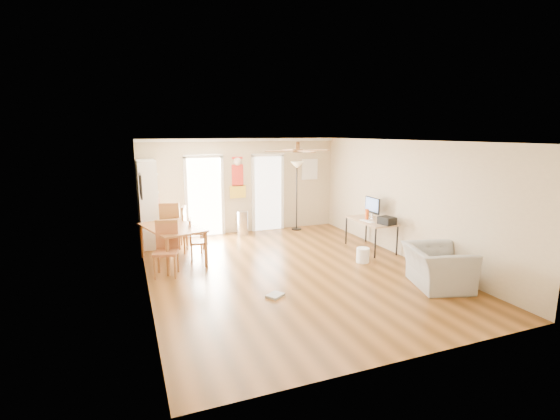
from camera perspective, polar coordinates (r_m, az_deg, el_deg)
name	(u,v)px	position (r m, az deg, el deg)	size (l,w,h in m)	color
floor	(291,271)	(8.21, 1.54, -8.66)	(7.00, 7.00, 0.00)	brown
ceiling	(291,141)	(7.73, 1.64, 9.80)	(5.50, 7.00, 0.00)	silver
wall_back	(242,186)	(11.13, -5.45, 3.42)	(5.50, 0.04, 2.60)	beige
wall_front	(408,260)	(4.93, 17.73, -6.80)	(5.50, 0.04, 2.60)	beige
wall_left	(144,219)	(7.27, -18.81, -1.19)	(0.04, 7.00, 2.60)	beige
wall_right	(405,200)	(9.27, 17.45, 1.43)	(0.04, 7.00, 2.60)	beige
crown_molding	(291,143)	(7.73, 1.64, 9.51)	(5.50, 7.00, 0.08)	white
kitchen_doorway	(205,197)	(10.92, -10.71, 1.80)	(0.90, 0.10, 2.10)	white
bathroom_doorway	(268,194)	(11.38, -1.77, 2.36)	(0.80, 0.10, 2.10)	white
wall_decal	(238,177)	(11.05, -6.07, 4.66)	(0.46, 0.03, 1.10)	red
ac_grille	(310,169)	(11.78, 4.24, 5.82)	(0.50, 0.04, 0.60)	white
framed_poster	(140,186)	(8.59, -19.27, 3.29)	(0.04, 0.66, 0.48)	black
ceiling_fan	(298,151)	(7.46, 2.54, 8.45)	(1.24, 1.24, 0.20)	#593819
bookshelf	(148,204)	(10.25, -18.26, 0.88)	(0.42, 0.95, 2.11)	white
dining_table	(173,244)	(8.92, -15.05, -4.77)	(0.95, 1.58, 0.79)	olive
dining_chair_right_a	(193,229)	(9.55, -12.24, -2.69)	(0.45, 0.45, 1.08)	olive
dining_chair_right_b	(199,240)	(8.93, -11.52, -4.16)	(0.38, 0.38, 0.92)	olive
dining_chair_near	(166,249)	(8.09, -15.96, -5.43)	(0.44, 0.44, 1.07)	#AD6537
dining_chair_far	(171,225)	(10.00, -15.24, -2.08)	(0.46, 0.46, 1.13)	olive
trash_can	(243,223)	(10.97, -5.36, -1.85)	(0.31, 0.31, 0.66)	silver
torchiere_lamp	(297,196)	(11.39, 2.39, 1.98)	(0.37, 0.37, 1.95)	black
computer_desk	(370,235)	(9.80, 12.76, -3.46)	(0.67, 1.33, 0.71)	tan
imac	(372,208)	(9.83, 13.01, 0.26)	(0.08, 0.56, 0.52)	black
keyboard	(367,221)	(9.56, 12.31, -1.57)	(0.13, 0.40, 0.01)	white
printer	(387,221)	(9.36, 15.00, -1.47)	(0.29, 0.34, 0.17)	black
orange_bottle	(367,214)	(9.73, 12.29, -0.62)	(0.09, 0.09, 0.26)	#E15014
wastebasket_a	(363,255)	(8.86, 11.72, -6.31)	(0.28, 0.28, 0.32)	white
floor_cloth	(275,295)	(7.00, -0.70, -12.06)	(0.28, 0.22, 0.04)	#A4A39E
armchair	(437,267)	(7.84, 21.51, -7.58)	(1.13, 0.98, 0.73)	gray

